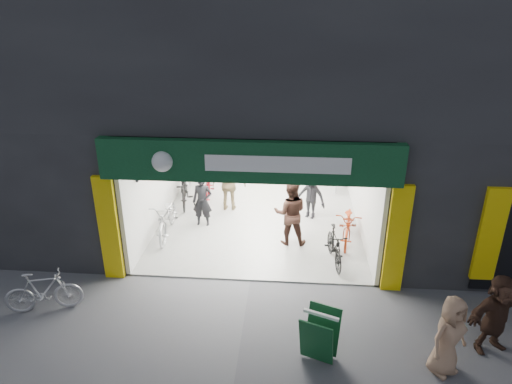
# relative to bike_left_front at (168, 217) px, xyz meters

# --- Properties ---
(ground) EXTENTS (60.00, 60.00, 0.00)m
(ground) POSITION_rel_bike_left_front_xyz_m (2.50, -2.11, -0.54)
(ground) COLOR #56565B
(ground) RESTS_ON ground
(building) EXTENTS (17.00, 10.27, 8.00)m
(building) POSITION_rel_bike_left_front_xyz_m (3.41, 2.88, 3.77)
(building) COLOR #232326
(building) RESTS_ON ground
(bike_left_front) EXTENTS (0.85, 2.10, 1.08)m
(bike_left_front) POSITION_rel_bike_left_front_xyz_m (0.00, 0.00, 0.00)
(bike_left_front) COLOR #AFB0B4
(bike_left_front) RESTS_ON ground
(bike_left_midfront) EXTENTS (0.93, 2.07, 1.20)m
(bike_left_midfront) POSITION_rel_bike_left_front_xyz_m (0.00, 2.09, 0.06)
(bike_left_midfront) COLOR black
(bike_left_midfront) RESTS_ON ground
(bike_left_midback) EXTENTS (0.80, 1.86, 0.95)m
(bike_left_midback) POSITION_rel_bike_left_front_xyz_m (0.70, 2.37, -0.07)
(bike_left_midback) COLOR maroon
(bike_left_midback) RESTS_ON ground
(bike_left_back) EXTENTS (0.88, 1.94, 1.13)m
(bike_left_back) POSITION_rel_bike_left_front_xyz_m (0.00, 3.43, 0.02)
(bike_left_back) COLOR #AAAAAF
(bike_left_back) RESTS_ON ground
(bike_right_front) EXTENTS (0.64, 1.62, 0.95)m
(bike_right_front) POSITION_rel_bike_left_front_xyz_m (4.53, -1.13, -0.07)
(bike_right_front) COLOR black
(bike_right_front) RESTS_ON ground
(bike_right_mid) EXTENTS (0.96, 1.99, 1.00)m
(bike_right_mid) POSITION_rel_bike_left_front_xyz_m (5.00, 0.05, -0.04)
(bike_right_mid) COLOR #972B0D
(bike_right_mid) RESTS_ON ground
(bike_right_back) EXTENTS (0.62, 1.66, 0.98)m
(bike_right_back) POSITION_rel_bike_left_front_xyz_m (5.00, 3.85, -0.05)
(bike_right_back) COLOR silver
(bike_right_back) RESTS_ON ground
(parked_bike) EXTENTS (1.65, 0.85, 0.95)m
(parked_bike) POSITION_rel_bike_left_front_xyz_m (-1.76, -3.52, -0.06)
(parked_bike) COLOR #B7B7BC
(parked_bike) RESTS_ON ground
(customer_a) EXTENTS (0.59, 0.40, 1.58)m
(customer_a) POSITION_rel_bike_left_front_xyz_m (0.88, 0.61, 0.25)
(customer_a) COLOR black
(customer_a) RESTS_ON ground
(customer_b) EXTENTS (0.91, 0.71, 1.84)m
(customer_b) POSITION_rel_bike_left_front_xyz_m (3.41, -0.23, 0.38)
(customer_b) COLOR #3C231B
(customer_b) RESTS_ON ground
(customer_c) EXTENTS (1.13, 0.97, 1.52)m
(customer_c) POSITION_rel_bike_left_front_xyz_m (4.00, 1.32, 0.22)
(customer_c) COLOR black
(customer_c) RESTS_ON ground
(customer_d) EXTENTS (1.03, 0.44, 1.75)m
(customer_d) POSITION_rel_bike_left_front_xyz_m (1.52, 1.71, 0.33)
(customer_d) COLOR #8A7650
(customer_d) RESTS_ON ground
(pedestrian_near) EXTENTS (0.91, 0.83, 1.56)m
(pedestrian_near) POSITION_rel_bike_left_front_xyz_m (6.21, -4.62, 0.24)
(pedestrian_near) COLOR #997459
(pedestrian_near) RESTS_ON ground
(pedestrian_far) EXTENTS (1.56, 0.96, 1.61)m
(pedestrian_far) POSITION_rel_bike_left_front_xyz_m (7.27, -3.97, 0.26)
(pedestrian_far) COLOR #382319
(pedestrian_far) RESTS_ON ground
(sandwich_board) EXTENTS (0.81, 0.82, 0.97)m
(sandwich_board) POSITION_rel_bike_left_front_xyz_m (4.00, -4.47, -0.01)
(sandwich_board) COLOR #10411F
(sandwich_board) RESTS_ON ground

